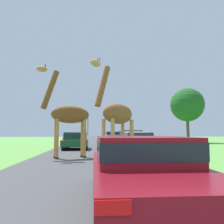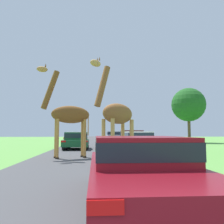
# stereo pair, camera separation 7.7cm
# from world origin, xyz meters

# --- Properties ---
(road) EXTENTS (7.35, 120.00, 0.00)m
(road) POSITION_xyz_m (0.00, 30.00, 0.00)
(road) COLOR #424244
(road) RESTS_ON ground
(giraffe_near_road) EXTENTS (2.28, 2.01, 4.66)m
(giraffe_near_road) POSITION_xyz_m (0.69, 11.06, 2.17)
(giraffe_near_road) COLOR tan
(giraffe_near_road) RESTS_ON ground
(giraffe_companion) EXTENTS (2.86, 1.34, 4.97)m
(giraffe_companion) POSITION_xyz_m (-1.76, 13.01, 2.38)
(giraffe_companion) COLOR #B77F3D
(giraffe_companion) RESTS_ON ground
(car_lead_maroon) EXTENTS (1.75, 4.82, 1.27)m
(car_lead_maroon) POSITION_xyz_m (0.52, 4.60, 0.69)
(car_lead_maroon) COLOR maroon
(car_lead_maroon) RESTS_ON ground
(car_queue_right) EXTENTS (1.91, 4.46, 1.54)m
(car_queue_right) POSITION_xyz_m (2.87, 20.48, 0.81)
(car_queue_right) COLOR #561914
(car_queue_right) RESTS_ON ground
(car_queue_left) EXTENTS (1.88, 4.63, 1.50)m
(car_queue_left) POSITION_xyz_m (2.03, 28.55, 0.81)
(car_queue_left) COLOR gray
(car_queue_left) RESTS_ON ground
(car_far_ahead) EXTENTS (1.90, 4.38, 1.45)m
(car_far_ahead) POSITION_xyz_m (-2.25, 24.79, 0.76)
(car_far_ahead) COLOR silver
(car_far_ahead) RESTS_ON ground
(car_verge_right) EXTENTS (1.98, 3.95, 1.38)m
(car_verge_right) POSITION_xyz_m (-1.80, 19.92, 0.73)
(car_verge_right) COLOR #144C28
(car_verge_right) RESTS_ON ground
(car_rear_follower) EXTENTS (1.73, 4.38, 1.42)m
(car_rear_follower) POSITION_xyz_m (2.50, 15.28, 0.75)
(car_rear_follower) COLOR silver
(car_rear_follower) RESTS_ON ground
(tree_left_edge) EXTENTS (4.60, 4.60, 7.48)m
(tree_left_edge) POSITION_xyz_m (12.52, 31.61, 5.16)
(tree_left_edge) COLOR brown
(tree_left_edge) RESTS_ON ground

